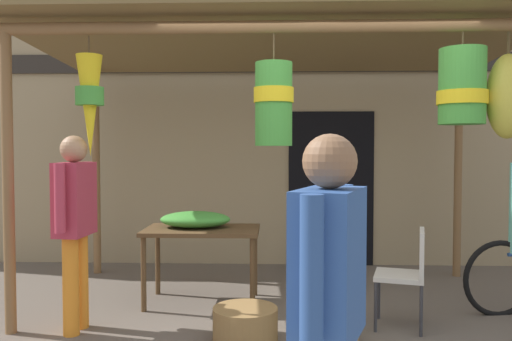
{
  "coord_description": "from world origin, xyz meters",
  "views": [
    {
      "loc": [
        -0.32,
        -4.2,
        1.51
      ],
      "look_at": [
        -0.53,
        1.29,
        1.29
      ],
      "focal_mm": 36.64,
      "sensor_mm": 36.0,
      "label": 1
    }
  ],
  "objects_px": {
    "wicker_basket_by_table": "(336,323)",
    "display_table": "(202,237)",
    "wicker_basket_spare": "(245,324)",
    "customer_foreground": "(329,300)",
    "folding_chair": "(409,269)",
    "shopper_by_bananas": "(75,217)",
    "flower_heap_on_table": "(197,219)"
  },
  "relations": [
    {
      "from": "customer_foreground",
      "to": "shopper_by_bananas",
      "type": "distance_m",
      "value": 2.88
    },
    {
      "from": "wicker_basket_by_table",
      "to": "shopper_by_bananas",
      "type": "distance_m",
      "value": 2.29
    },
    {
      "from": "wicker_basket_by_table",
      "to": "display_table",
      "type": "bearing_deg",
      "value": 140.57
    },
    {
      "from": "display_table",
      "to": "wicker_basket_by_table",
      "type": "height_order",
      "value": "display_table"
    },
    {
      "from": "folding_chair",
      "to": "wicker_basket_spare",
      "type": "xyz_separation_m",
      "value": [
        -1.36,
        -0.33,
        -0.37
      ]
    },
    {
      "from": "display_table",
      "to": "shopper_by_bananas",
      "type": "height_order",
      "value": "shopper_by_bananas"
    },
    {
      "from": "display_table",
      "to": "flower_heap_on_table",
      "type": "height_order",
      "value": "flower_heap_on_table"
    },
    {
      "from": "flower_heap_on_table",
      "to": "customer_foreground",
      "type": "height_order",
      "value": "customer_foreground"
    },
    {
      "from": "flower_heap_on_table",
      "to": "wicker_basket_spare",
      "type": "xyz_separation_m",
      "value": [
        0.54,
        -1.03,
        -0.69
      ]
    },
    {
      "from": "wicker_basket_by_table",
      "to": "customer_foreground",
      "type": "height_order",
      "value": "customer_foreground"
    },
    {
      "from": "folding_chair",
      "to": "wicker_basket_spare",
      "type": "bearing_deg",
      "value": -166.33
    },
    {
      "from": "display_table",
      "to": "wicker_basket_spare",
      "type": "bearing_deg",
      "value": -64.13
    },
    {
      "from": "display_table",
      "to": "shopper_by_bananas",
      "type": "distance_m",
      "value": 1.29
    },
    {
      "from": "display_table",
      "to": "wicker_basket_by_table",
      "type": "relative_size",
      "value": 3.08
    },
    {
      "from": "folding_chair",
      "to": "shopper_by_bananas",
      "type": "bearing_deg",
      "value": -176.33
    },
    {
      "from": "wicker_basket_by_table",
      "to": "shopper_by_bananas",
      "type": "bearing_deg",
      "value": 176.08
    },
    {
      "from": "display_table",
      "to": "customer_foreground",
      "type": "distance_m",
      "value": 3.19
    },
    {
      "from": "display_table",
      "to": "customer_foreground",
      "type": "height_order",
      "value": "customer_foreground"
    },
    {
      "from": "display_table",
      "to": "folding_chair",
      "type": "bearing_deg",
      "value": -19.7
    },
    {
      "from": "wicker_basket_spare",
      "to": "shopper_by_bananas",
      "type": "distance_m",
      "value": 1.65
    },
    {
      "from": "folding_chair",
      "to": "wicker_basket_spare",
      "type": "height_order",
      "value": "folding_chair"
    },
    {
      "from": "customer_foreground",
      "to": "flower_heap_on_table",
      "type": "bearing_deg",
      "value": 107.76
    },
    {
      "from": "flower_heap_on_table",
      "to": "customer_foreground",
      "type": "relative_size",
      "value": 0.44
    },
    {
      "from": "shopper_by_bananas",
      "to": "folding_chair",
      "type": "bearing_deg",
      "value": 3.67
    },
    {
      "from": "wicker_basket_by_table",
      "to": "wicker_basket_spare",
      "type": "distance_m",
      "value": 0.72
    },
    {
      "from": "folding_chair",
      "to": "display_table",
      "type": "bearing_deg",
      "value": 160.3
    },
    {
      "from": "wicker_basket_by_table",
      "to": "shopper_by_bananas",
      "type": "xyz_separation_m",
      "value": [
        -2.13,
        0.15,
        0.82
      ]
    },
    {
      "from": "folding_chair",
      "to": "customer_foreground",
      "type": "height_order",
      "value": "customer_foreground"
    },
    {
      "from": "display_table",
      "to": "wicker_basket_spare",
      "type": "height_order",
      "value": "display_table"
    },
    {
      "from": "folding_chair",
      "to": "customer_foreground",
      "type": "relative_size",
      "value": 0.53
    },
    {
      "from": "display_table",
      "to": "wicker_basket_spare",
      "type": "xyz_separation_m",
      "value": [
        0.48,
        -0.99,
        -0.52
      ]
    },
    {
      "from": "flower_heap_on_table",
      "to": "wicker_basket_spare",
      "type": "bearing_deg",
      "value": -62.41
    }
  ]
}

